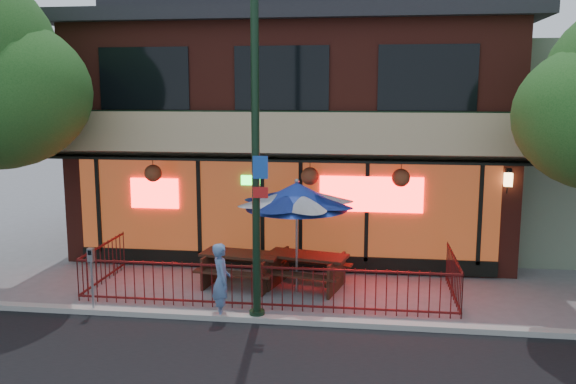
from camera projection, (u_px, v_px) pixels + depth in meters
The scene contains 10 objects.
ground at pixel (260, 313), 13.01m from camera, with size 80.00×80.00×0.00m, color gray.
curb at pixel (256, 319), 12.51m from camera, with size 80.00×0.25×0.12m, color #999993.
restaurant_building at pixel (299, 109), 19.29m from camera, with size 12.96×9.49×8.05m.
patio_fence at pixel (264, 277), 13.40m from camera, with size 8.44×2.62×1.00m.
street_light at pixel (256, 169), 12.10m from camera, with size 0.43×0.32×7.00m.
picnic_table_left at pixel (241, 264), 14.78m from camera, with size 2.10×1.72×0.81m.
picnic_table_right at pixel (307, 266), 14.61m from camera, with size 2.20×1.87×0.82m.
patio_umbrella at pixel (297, 196), 14.00m from camera, with size 2.36×2.36×2.70m.
pedestrian at pixel (221, 281), 12.64m from camera, with size 0.58×0.38×1.59m, color #5070A1.
parking_meter_near at pixel (92, 269), 12.84m from camera, with size 0.13×0.11×1.42m.
Camera 1 is at (2.24, -12.22, 4.67)m, focal length 38.00 mm.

